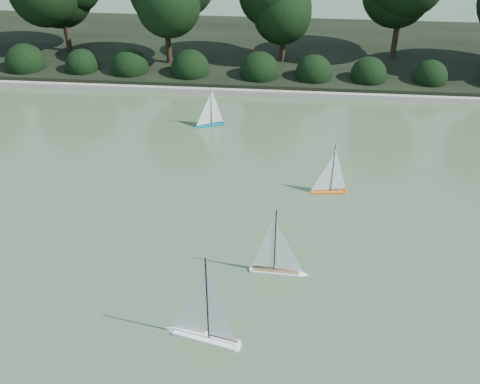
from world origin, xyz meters
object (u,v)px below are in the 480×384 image
at_px(sailboat_orange, 326,185).
at_px(sailboat_white_a, 199,325).
at_px(sailboat_white_b, 281,263).
at_px(sailboat_teal, 208,120).

bearing_deg(sailboat_orange, sailboat_white_a, -116.31).
bearing_deg(sailboat_orange, sailboat_white_b, -108.76).
height_order(sailboat_white_a, sailboat_orange, sailboat_white_a).
relative_size(sailboat_white_a, sailboat_orange, 1.41).
bearing_deg(sailboat_white_b, sailboat_white_a, -126.98).
bearing_deg(sailboat_teal, sailboat_white_a, -82.92).
bearing_deg(sailboat_white_b, sailboat_orange, 71.24).
relative_size(sailboat_white_b, sailboat_orange, 1.19).
relative_size(sailboat_orange, sailboat_teal, 1.03).
height_order(sailboat_white_a, sailboat_white_b, sailboat_white_a).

